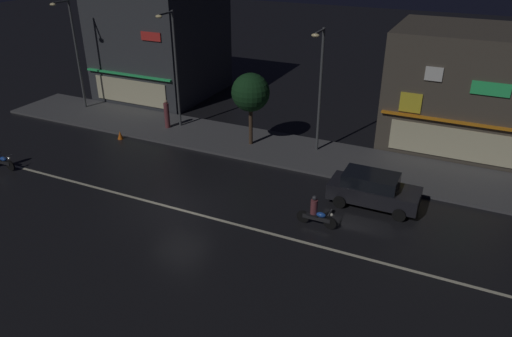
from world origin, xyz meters
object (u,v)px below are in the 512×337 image
at_px(streetlamp_west, 74,47).
at_px(traffic_cone, 120,135).
at_px(motorcycle_lead, 0,158).
at_px(streetlamp_mid, 174,62).
at_px(parked_car_near_kerb, 373,189).
at_px(pedestrian_on_sidewalk, 167,115).
at_px(streetlamp_east, 320,82).
at_px(motorcycle_trailing_far, 316,213).

relative_size(streetlamp_west, traffic_cone, 14.03).
height_order(motorcycle_lead, traffic_cone, motorcycle_lead).
relative_size(streetlamp_mid, motorcycle_lead, 3.98).
bearing_deg(parked_car_near_kerb, pedestrian_on_sidewalk, 164.54).
bearing_deg(traffic_cone, parked_car_near_kerb, -4.73).
relative_size(streetlamp_mid, pedestrian_on_sidewalk, 3.93).
relative_size(parked_car_near_kerb, motorcycle_lead, 2.26).
xyz_separation_m(motorcycle_lead, traffic_cone, (3.30, 6.21, -0.36)).
height_order(streetlamp_mid, pedestrian_on_sidewalk, streetlamp_mid).
xyz_separation_m(streetlamp_west, parked_car_near_kerb, (22.74, -4.73, -3.78)).
distance_m(motorcycle_lead, traffic_cone, 7.04).
distance_m(streetlamp_west, traffic_cone, 8.28).
bearing_deg(parked_car_near_kerb, streetlamp_east, 133.84).
height_order(parked_car_near_kerb, traffic_cone, parked_car_near_kerb).
bearing_deg(streetlamp_west, motorcycle_lead, -73.23).
xyz_separation_m(streetlamp_mid, streetlamp_east, (9.69, 0.14, -0.17)).
xyz_separation_m(streetlamp_mid, motorcycle_lead, (-5.69, -9.37, -3.93)).
distance_m(streetlamp_east, traffic_cone, 13.18).
distance_m(streetlamp_mid, parked_car_near_kerb, 15.33).
bearing_deg(parked_car_near_kerb, traffic_cone, 175.27).
xyz_separation_m(streetlamp_mid, pedestrian_on_sidewalk, (-0.58, -0.45, -3.53)).
relative_size(streetlamp_west, streetlamp_east, 1.07).
bearing_deg(parked_car_near_kerb, motorcycle_trailing_far, -123.35).
bearing_deg(traffic_cone, pedestrian_on_sidewalk, 56.25).
xyz_separation_m(pedestrian_on_sidewalk, parked_car_near_kerb, (14.75, -4.08, -0.17)).
relative_size(motorcycle_trailing_far, traffic_cone, 3.45).
bearing_deg(streetlamp_mid, motorcycle_trailing_far, -31.20).
height_order(pedestrian_on_sidewalk, motorcycle_lead, pedestrian_on_sidewalk).
bearing_deg(motorcycle_lead, traffic_cone, -115.48).
bearing_deg(streetlamp_mid, motorcycle_lead, -121.25).
height_order(streetlamp_mid, streetlamp_east, streetlamp_mid).
height_order(parked_car_near_kerb, motorcycle_trailing_far, parked_car_near_kerb).
xyz_separation_m(streetlamp_west, motorcycle_lead, (2.88, -9.57, -4.02)).
relative_size(streetlamp_mid, traffic_cone, 13.74).
relative_size(pedestrian_on_sidewalk, motorcycle_lead, 1.01).
relative_size(streetlamp_east, motorcycle_trailing_far, 3.81).
xyz_separation_m(motorcycle_trailing_far, traffic_cone, (-14.65, 4.27, -0.36)).
distance_m(streetlamp_mid, motorcycle_trailing_far, 14.87).
xyz_separation_m(parked_car_near_kerb, motorcycle_trailing_far, (-1.91, -2.90, -0.24)).
bearing_deg(motorcycle_trailing_far, streetlamp_west, 152.28).
height_order(streetlamp_east, motorcycle_lead, streetlamp_east).
bearing_deg(motorcycle_trailing_far, streetlamp_mid, 141.18).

